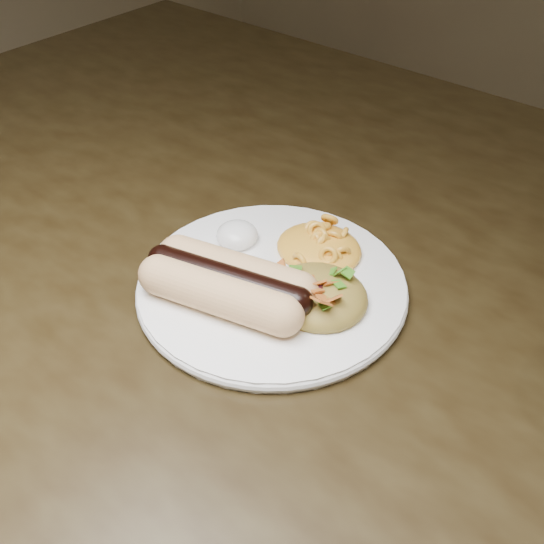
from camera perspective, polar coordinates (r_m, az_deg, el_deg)
The scene contains 7 objects.
table at distance 0.74m, azimuth 8.14°, elevation -3.91°, with size 1.60×0.90×0.75m.
plate at distance 0.62m, azimuth 0.00°, elevation -1.19°, with size 0.26×0.26×0.01m, color white.
hotdog at distance 0.58m, azimuth -4.01°, elevation -0.93°, with size 0.14×0.10×0.04m.
mac_and_cheese at distance 0.64m, azimuth 4.28°, elevation 3.05°, with size 0.09×0.08×0.03m, color yellow.
sour_cream at distance 0.66m, azimuth -3.18°, elevation 3.69°, with size 0.04×0.04×0.03m, color white.
taco_salad at distance 0.58m, azimuth 4.21°, elevation -1.49°, with size 0.09×0.09×0.04m.
fork at distance 0.66m, azimuth -1.88°, elevation 0.91°, with size 0.02×0.13×0.00m, color white.
Camera 1 is at (0.26, -0.47, 1.16)m, focal length 42.00 mm.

